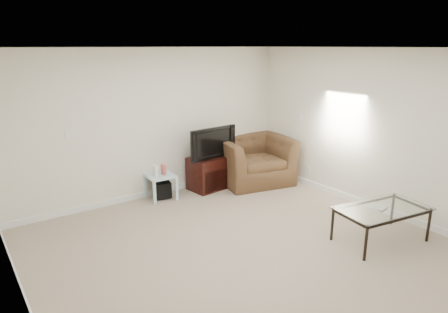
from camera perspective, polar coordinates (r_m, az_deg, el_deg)
floor at (r=5.21m, az=3.25°, el=-13.39°), size 5.00×5.00×0.00m
ceiling at (r=4.56m, az=3.75°, el=15.25°), size 5.00×5.00×0.00m
wall_back at (r=6.81m, az=-9.84°, el=4.58°), size 5.00×0.02×2.50m
wall_left at (r=3.79m, az=-27.70°, el=-5.96°), size 0.02×5.00×2.50m
wall_right at (r=6.56m, az=20.79°, el=3.37°), size 0.02×5.00×2.50m
plate_back at (r=6.34m, az=-21.25°, el=2.92°), size 0.12×0.02×0.12m
plate_right_switch at (r=7.54m, az=10.67°, el=5.59°), size 0.02×0.09×0.13m
plate_right_outlet at (r=7.56m, az=11.93°, el=-1.87°), size 0.02×0.08×0.12m
tv_stand at (r=7.24m, az=-2.11°, el=-2.33°), size 0.77×0.58×0.59m
dvd_player at (r=7.16m, az=-1.92°, el=-0.89°), size 0.45×0.34×0.06m
television at (r=7.07m, az=-2.00°, el=2.07°), size 0.91×0.26×0.56m
side_table at (r=6.87m, az=-9.01°, el=-4.27°), size 0.47×0.47×0.42m
subwoofer at (r=6.92m, az=-8.85°, el=-4.67°), size 0.33×0.33×0.27m
game_console at (r=6.72m, az=-9.89°, el=-1.99°), size 0.05×0.14×0.19m
game_case at (r=6.78m, az=-8.65°, el=-1.88°), size 0.05×0.12×0.17m
recliner at (r=7.54m, az=4.25°, el=0.57°), size 1.47×1.12×1.15m
coffee_table at (r=5.75m, az=21.44°, el=-9.02°), size 1.29×0.86×0.47m
remote at (r=5.61m, az=21.81°, el=-6.94°), size 0.19×0.09×0.02m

